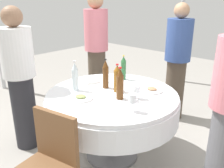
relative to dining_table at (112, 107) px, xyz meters
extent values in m
plane|color=gray|center=(0.00, 0.00, -0.59)|extent=(10.00, 10.00, 0.00)
cylinder|color=white|center=(0.00, 0.00, 0.13)|extent=(1.32, 1.32, 0.04)
cylinder|color=white|center=(0.00, 0.00, 0.00)|extent=(1.35, 1.35, 0.22)
cylinder|color=slate|center=(0.00, 0.00, -0.35)|extent=(0.14, 0.14, 0.48)
cylinder|color=slate|center=(0.00, 0.00, -0.58)|extent=(0.56, 0.56, 0.03)
cylinder|color=#2D6B38|center=(-0.20, 0.41, 0.26)|extent=(0.06, 0.06, 0.22)
cone|color=#2D6B38|center=(-0.20, 0.41, 0.40)|extent=(0.05, 0.05, 0.05)
cylinder|color=gold|center=(-0.20, 0.41, 0.43)|extent=(0.02, 0.02, 0.01)
cylinder|color=#8C5619|center=(0.01, 0.07, 0.26)|extent=(0.07, 0.07, 0.22)
cone|color=#8C5619|center=(0.01, 0.07, 0.40)|extent=(0.06, 0.06, 0.05)
cylinder|color=red|center=(0.01, 0.07, 0.43)|extent=(0.03, 0.03, 0.01)
cylinder|color=#593314|center=(0.15, -0.05, 0.27)|extent=(0.07, 0.07, 0.23)
cone|color=#593314|center=(0.15, -0.05, 0.42)|extent=(0.06, 0.06, 0.07)
cylinder|color=red|center=(0.15, -0.05, 0.46)|extent=(0.03, 0.03, 0.01)
cylinder|color=silver|center=(-0.33, -0.19, 0.26)|extent=(0.06, 0.06, 0.22)
cone|color=silver|center=(-0.33, -0.19, 0.41)|extent=(0.06, 0.06, 0.08)
cylinder|color=silver|center=(-0.33, -0.19, 0.46)|extent=(0.03, 0.03, 0.01)
cylinder|color=#593314|center=(-0.15, 0.07, 0.26)|extent=(0.06, 0.06, 0.23)
cone|color=#593314|center=(-0.15, 0.07, 0.42)|extent=(0.06, 0.06, 0.07)
cylinder|color=black|center=(-0.15, 0.07, 0.46)|extent=(0.02, 0.02, 0.01)
cylinder|color=white|center=(0.27, 0.06, 0.15)|extent=(0.06, 0.06, 0.00)
cylinder|color=white|center=(0.27, 0.06, 0.19)|extent=(0.01, 0.01, 0.07)
cylinder|color=white|center=(0.27, 0.06, 0.25)|extent=(0.07, 0.07, 0.06)
cylinder|color=white|center=(0.40, -0.19, 0.15)|extent=(0.06, 0.06, 0.00)
cylinder|color=white|center=(0.40, -0.19, 0.19)|extent=(0.01, 0.01, 0.08)
cylinder|color=white|center=(0.40, -0.19, 0.27)|extent=(0.07, 0.07, 0.08)
cylinder|color=white|center=(0.26, 0.32, 0.16)|extent=(0.22, 0.22, 0.02)
ellipsoid|color=tan|center=(0.26, 0.32, 0.18)|extent=(0.10, 0.09, 0.02)
cylinder|color=white|center=(-0.12, -0.31, 0.16)|extent=(0.23, 0.23, 0.02)
ellipsoid|color=#8C9E59|center=(-0.12, -0.31, 0.18)|extent=(0.10, 0.09, 0.02)
cube|color=silver|center=(0.52, 0.02, 0.15)|extent=(0.09, 0.17, 0.00)
cube|color=silver|center=(-0.01, 0.47, 0.15)|extent=(0.04, 0.18, 0.00)
cube|color=silver|center=(-0.22, 0.26, 0.15)|extent=(0.06, 0.18, 0.00)
cube|color=white|center=(-0.40, 0.09, 0.16)|extent=(0.19, 0.19, 0.02)
cylinder|color=slate|center=(1.07, 0.21, -0.17)|extent=(0.26, 0.26, 0.85)
cylinder|color=#4C3F33|center=(0.02, 1.28, -0.17)|extent=(0.26, 0.26, 0.84)
cylinder|color=#334C8C|center=(0.02, 1.28, 0.53)|extent=(0.34, 0.34, 0.55)
sphere|color=tan|center=(0.02, 1.28, 0.90)|extent=(0.20, 0.20, 0.20)
cylinder|color=#26262B|center=(-0.87, -0.51, -0.17)|extent=(0.26, 0.26, 0.85)
cylinder|color=white|center=(-0.87, -0.51, 0.52)|extent=(0.34, 0.34, 0.52)
sphere|color=#8C664C|center=(-0.87, -0.51, 0.88)|extent=(0.21, 0.21, 0.21)
cylinder|color=#4C3F33|center=(-1.00, 0.76, -0.13)|extent=(0.26, 0.26, 0.92)
cylinder|color=#D8727F|center=(-1.00, 0.76, 0.62)|extent=(0.34, 0.34, 0.57)
sphere|color=tan|center=(-1.00, 0.76, 1.01)|extent=(0.22, 0.22, 0.22)
cube|color=brown|center=(0.16, -0.79, 0.07)|extent=(0.40, 0.12, 0.42)
cylinder|color=#B2B5B7|center=(-0.74, 2.77, 0.58)|extent=(0.07, 0.07, 2.35)
camera|label=1|loc=(1.54, -1.68, 1.07)|focal=39.17mm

